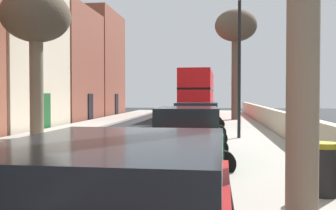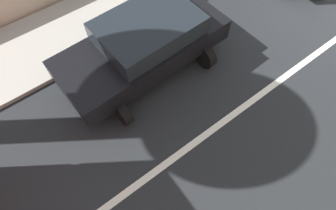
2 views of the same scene
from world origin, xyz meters
The scene contains 1 object.
parked_car_black_right_4 centered at (2.50, 6.34, 0.91)m, with size 2.61×4.36×1.57m.
Camera 2 is at (-1.61, 8.72, 6.01)m, focal length 29.66 mm.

